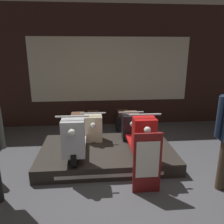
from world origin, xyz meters
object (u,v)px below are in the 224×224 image
Objects in this scene: scooter_display_right at (137,132)px; scooter_backrow_1 at (127,126)px; scooter_backrow_0 at (93,127)px; price_sign_board at (147,163)px; scooter_display_left at (76,134)px.

scooter_display_right is 1.02m from scooter_backrow_1.
scooter_backrow_0 is at bearing 180.00° from scooter_backrow_1.
scooter_backrow_1 is (-0.04, 0.99, -0.24)m from scooter_display_right.
scooter_display_right is at bearing -87.49° from scooter_backrow_1.
scooter_display_right is 1.71× the size of price_sign_board.
scooter_display_left is 1.00× the size of scooter_backrow_0.
price_sign_board is (-0.05, -1.03, -0.09)m from scooter_display_right.
scooter_display_left is 1.00× the size of scooter_backrow_1.
scooter_display_right is 1.00× the size of scooter_backrow_0.
scooter_display_right reaches higher than price_sign_board.
scooter_backrow_0 and scooter_backrow_1 have the same top height.
scooter_display_left is 1.07m from scooter_backrow_0.
price_sign_board reaches higher than scooter_backrow_1.
scooter_display_right is (1.14, 0.00, 0.00)m from scooter_display_left.
scooter_backrow_1 is at bearing 41.94° from scooter_display_left.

